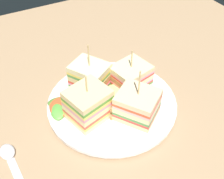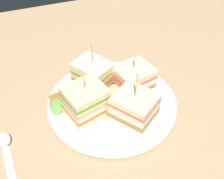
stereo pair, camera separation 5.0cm
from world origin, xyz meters
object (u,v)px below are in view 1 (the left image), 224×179
Objects in this scene: sandwich_wedge_3 at (131,77)px; sandwich_wedge_1 at (88,104)px; sandwich_wedge_0 at (90,77)px; chip_pile at (111,98)px; plate at (112,103)px; sandwich_wedge_2 at (137,105)px; spoon at (11,161)px.

sandwich_wedge_1 is at bearing 5.29° from sandwich_wedge_3.
sandwich_wedge_0 is at bearing 46.47° from sandwich_wedge_1.
sandwich_wedge_1 reaches higher than sandwich_wedge_3.
sandwich_wedge_0 is 1.33× the size of chip_pile.
plate is 2.85× the size of sandwich_wedge_3.
sandwich_wedge_3 is at bearing 1.83° from sandwich_wedge_1.
sandwich_wedge_3 is at bearing 33.92° from sandwich_wedge_0.
sandwich_wedge_2 reaches higher than plate.
sandwich_wedge_2 is 1.31× the size of chip_pile.
chip_pile is at bearing -4.92° from sandwich_wedge_1.
sandwich_wedge_1 is 0.92× the size of sandwich_wedge_2.
chip_pile is (-5.50, -2.34, -1.11)cm from sandwich_wedge_3.
plate is at bearing 8.69° from sandwich_wedge_3.
sandwich_wedge_3 is at bearing -82.25° from spoon.
sandwich_wedge_0 reaches higher than spoon.
chip_pile is (-0.35, -0.39, 1.87)cm from plate.
sandwich_wedge_0 is at bearing -68.90° from spoon.
plate reaches higher than spoon.
plate is 1.95cm from chip_pile.
spoon is at bearing 50.55° from sandwich_wedge_2.
plate is at bearing 48.18° from chip_pile.
chip_pile is 0.54× the size of spoon.
sandwich_wedge_2 is at bearing -41.75° from sandwich_wedge_1.
plate is 2.39× the size of sandwich_wedge_0.
plate is at bearing -84.68° from spoon.
sandwich_wedge_3 reaches higher than spoon.
sandwich_wedge_2 is 7.59cm from sandwich_wedge_3.
sandwich_wedge_1 is 1.09× the size of sandwich_wedge_3.
sandwich_wedge_2 is at bearing -9.67° from sandwich_wedge_0.
sandwich_wedge_0 is at bearing -13.09° from sandwich_wedge_2.
sandwich_wedge_1 reaches higher than spoon.
chip_pile is at bearing 11.03° from sandwich_wedge_3.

